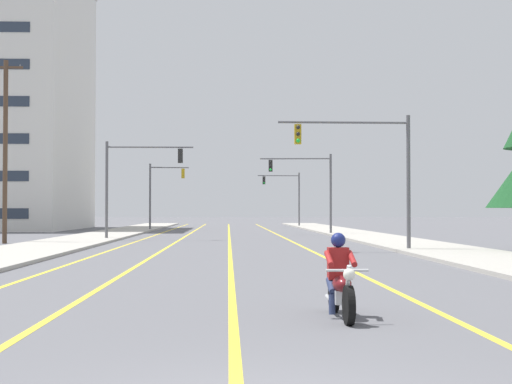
{
  "coord_description": "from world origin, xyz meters",
  "views": [
    {
      "loc": [
        -0.35,
        -6.63,
        1.85
      ],
      "look_at": [
        0.64,
        19.37,
        2.5
      ],
      "focal_mm": 51.95,
      "sensor_mm": 36.0,
      "label": 1
    }
  ],
  "objects_px": {
    "traffic_signal_near_right": "(370,160)",
    "traffic_signal_far_right": "(287,191)",
    "motorcycle_with_rider": "(340,284)",
    "traffic_signal_mid_right": "(310,181)",
    "traffic_signal_mid_left": "(161,187)",
    "utility_pole_left_near": "(5,148)",
    "traffic_signal_near_left": "(132,174)"
  },
  "relations": [
    {
      "from": "motorcycle_with_rider",
      "to": "traffic_signal_mid_left",
      "type": "distance_m",
      "value": 56.67
    },
    {
      "from": "motorcycle_with_rider",
      "to": "traffic_signal_far_right",
      "type": "relative_size",
      "value": 0.35
    },
    {
      "from": "traffic_signal_near_right",
      "to": "traffic_signal_mid_left",
      "type": "relative_size",
      "value": 1.0
    },
    {
      "from": "traffic_signal_near_left",
      "to": "utility_pole_left_near",
      "type": "relative_size",
      "value": 0.6
    },
    {
      "from": "traffic_signal_mid_right",
      "to": "traffic_signal_mid_left",
      "type": "xyz_separation_m",
      "value": [
        -12.49,
        12.15,
        -0.12
      ]
    },
    {
      "from": "traffic_signal_mid_right",
      "to": "traffic_signal_far_right",
      "type": "bearing_deg",
      "value": 89.01
    },
    {
      "from": "utility_pole_left_near",
      "to": "traffic_signal_near_right",
      "type": "bearing_deg",
      "value": -24.62
    },
    {
      "from": "traffic_signal_near_left",
      "to": "utility_pole_left_near",
      "type": "bearing_deg",
      "value": -143.95
    },
    {
      "from": "traffic_signal_mid_left",
      "to": "traffic_signal_near_left",
      "type": "bearing_deg",
      "value": -89.52
    },
    {
      "from": "traffic_signal_near_left",
      "to": "traffic_signal_far_right",
      "type": "relative_size",
      "value": 1.0
    },
    {
      "from": "motorcycle_with_rider",
      "to": "traffic_signal_near_right",
      "type": "bearing_deg",
      "value": 77.66
    },
    {
      "from": "motorcycle_with_rider",
      "to": "traffic_signal_mid_right",
      "type": "xyz_separation_m",
      "value": [
        4.35,
        43.83,
        3.55
      ]
    },
    {
      "from": "traffic_signal_near_left",
      "to": "traffic_signal_mid_left",
      "type": "relative_size",
      "value": 1.0
    },
    {
      "from": "traffic_signal_mid_right",
      "to": "utility_pole_left_near",
      "type": "distance_m",
      "value": 23.82
    },
    {
      "from": "traffic_signal_near_left",
      "to": "utility_pole_left_near",
      "type": "height_order",
      "value": "utility_pole_left_near"
    },
    {
      "from": "traffic_signal_mid_right",
      "to": "traffic_signal_mid_left",
      "type": "height_order",
      "value": "same"
    },
    {
      "from": "traffic_signal_far_right",
      "to": "traffic_signal_mid_left",
      "type": "bearing_deg",
      "value": -129.71
    },
    {
      "from": "traffic_signal_near_right",
      "to": "traffic_signal_mid_right",
      "type": "height_order",
      "value": "same"
    },
    {
      "from": "motorcycle_with_rider",
      "to": "traffic_signal_near_left",
      "type": "xyz_separation_m",
      "value": [
        -7.95,
        33.99,
        3.55
      ]
    },
    {
      "from": "motorcycle_with_rider",
      "to": "traffic_signal_mid_right",
      "type": "distance_m",
      "value": 44.18
    },
    {
      "from": "traffic_signal_far_right",
      "to": "traffic_signal_mid_right",
      "type": "bearing_deg",
      "value": -90.99
    },
    {
      "from": "motorcycle_with_rider",
      "to": "traffic_signal_far_right",
      "type": "bearing_deg",
      "value": 86.14
    },
    {
      "from": "traffic_signal_near_right",
      "to": "traffic_signal_far_right",
      "type": "xyz_separation_m",
      "value": [
        0.33,
        51.02,
        -0.07
      ]
    },
    {
      "from": "traffic_signal_near_left",
      "to": "traffic_signal_far_right",
      "type": "xyz_separation_m",
      "value": [
        12.78,
        37.6,
        -0.04
      ]
    },
    {
      "from": "utility_pole_left_near",
      "to": "motorcycle_with_rider",
      "type": "bearing_deg",
      "value": -63.7
    },
    {
      "from": "traffic_signal_mid_right",
      "to": "motorcycle_with_rider",
      "type": "bearing_deg",
      "value": -95.66
    },
    {
      "from": "traffic_signal_near_right",
      "to": "utility_pole_left_near",
      "type": "distance_m",
      "value": 20.88
    },
    {
      "from": "motorcycle_with_rider",
      "to": "traffic_signal_near_right",
      "type": "distance_m",
      "value": 21.36
    },
    {
      "from": "traffic_signal_far_right",
      "to": "utility_pole_left_near",
      "type": "xyz_separation_m",
      "value": [
        -19.28,
        -42.33,
        1.25
      ]
    },
    {
      "from": "traffic_signal_near_right",
      "to": "traffic_signal_far_right",
      "type": "distance_m",
      "value": 51.02
    },
    {
      "from": "motorcycle_with_rider",
      "to": "traffic_signal_mid_left",
      "type": "xyz_separation_m",
      "value": [
        -8.14,
        55.98,
        3.43
      ]
    },
    {
      "from": "traffic_signal_mid_right",
      "to": "traffic_signal_far_right",
      "type": "distance_m",
      "value": 27.76
    }
  ]
}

